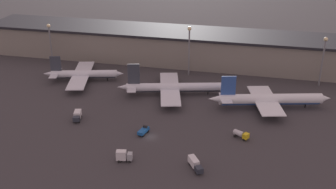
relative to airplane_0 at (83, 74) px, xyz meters
name	(u,v)px	position (x,y,z in m)	size (l,w,h in m)	color
ground	(150,137)	(43.40, -42.61, -3.09)	(600.00, 600.00, 0.00)	#383538
terminal_building	(191,47)	(43.40, 36.11, 4.91)	(215.31, 26.83, 15.93)	gray
airplane_0	(83,74)	(0.00, 0.00, 0.00)	(36.07, 35.73, 11.83)	silver
airplane_1	(173,88)	(43.29, -5.82, 0.13)	(46.88, 36.04, 13.89)	silver
airplane_2	(269,99)	(82.88, -9.74, 0.55)	(47.85, 29.19, 13.61)	white
service_vehicle_0	(124,156)	(39.44, -59.18, -1.08)	(5.26, 2.92, 3.71)	#9EA3A8
service_vehicle_1	(241,134)	(73.96, -36.35, -1.55)	(5.76, 4.39, 2.60)	gold
service_vehicle_2	(195,164)	(61.78, -58.04, -1.40)	(5.88, 7.73, 2.96)	#282D38
service_vehicle_3	(144,131)	(40.60, -41.12, -1.84)	(3.19, 5.73, 2.67)	#195199
service_vehicle_4	(77,115)	(13.49, -36.24, -1.40)	(4.11, 7.01, 2.98)	#282D38
lamp_post_0	(50,38)	(-24.99, 18.74, 10.14)	(1.80, 1.80, 20.22)	slate
lamp_post_1	(189,44)	(45.34, 18.74, 11.75)	(1.80, 1.80, 23.10)	slate
lamp_post_2	(323,55)	(104.26, 18.74, 11.25)	(1.80, 1.80, 22.20)	slate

